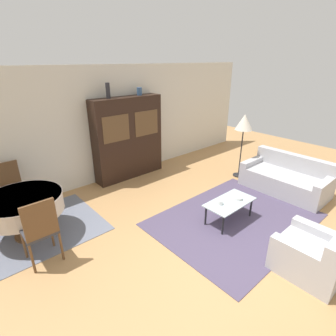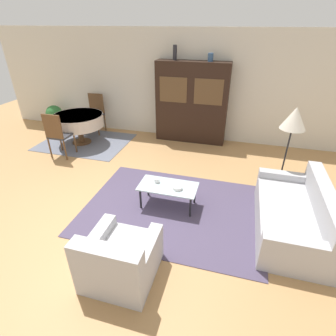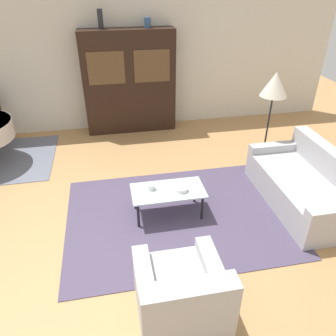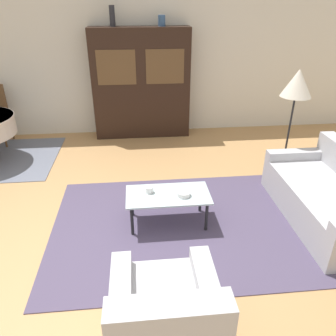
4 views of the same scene
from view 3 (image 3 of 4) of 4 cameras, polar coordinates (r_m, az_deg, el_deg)
The scene contains 12 objects.
ground_plane at distance 4.23m, azimuth -10.60°, elevation -12.97°, with size 14.00×14.00×0.00m, color tan.
wall_back at distance 6.87m, azimuth -12.74°, elevation 17.42°, with size 10.00×0.06×2.70m.
area_rug at distance 4.56m, azimuth 1.61°, elevation -8.34°, with size 2.98×2.22×0.01m.
couch at distance 5.04m, azimuth 22.94°, elevation -2.92°, with size 0.94×1.80×0.79m.
armchair at distance 3.30m, azimuth 2.34°, elevation -21.33°, with size 0.82×0.85×0.77m.
coffee_table at distance 4.38m, azimuth -0.00°, elevation -4.32°, with size 0.98×0.50×0.40m.
display_cabinet at distance 6.73m, azimuth -6.72°, elevation 14.58°, with size 1.79×0.40×1.99m.
floor_lamp at distance 5.46m, azimuth 18.04°, elevation 13.23°, with size 0.42×0.42×1.59m.
cup at distance 4.36m, azimuth -2.93°, elevation -3.31°, with size 0.09×0.09×0.08m.
bowl at distance 4.33m, azimuth 2.41°, elevation -3.70°, with size 0.16×0.16×0.05m.
vase_tall at distance 6.48m, azimuth -11.72°, elevation 24.07°, with size 0.10×0.10×0.33m.
vase_short at distance 6.55m, azimuth -3.60°, elevation 23.97°, with size 0.12×0.12×0.18m.
Camera 3 is at (0.18, -3.06, 2.92)m, focal length 35.00 mm.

